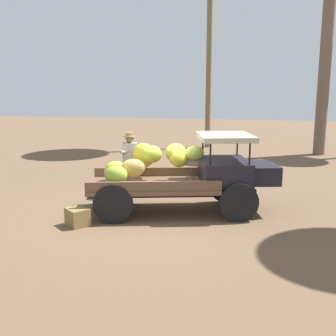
# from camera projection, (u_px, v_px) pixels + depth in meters

# --- Properties ---
(ground_plane) EXTENTS (60.00, 60.00, 0.00)m
(ground_plane) POSITION_uv_depth(u_px,v_px,m) (154.00, 212.00, 9.76)
(ground_plane) COLOR brown
(truck) EXTENTS (4.65, 2.60, 1.88)m
(truck) POSITION_uv_depth(u_px,v_px,m) (188.00, 173.00, 9.70)
(truck) COLOR black
(truck) RESTS_ON ground
(farmer) EXTENTS (0.53, 0.49, 1.77)m
(farmer) POSITION_uv_depth(u_px,v_px,m) (130.00, 160.00, 11.13)
(farmer) COLOR #425D71
(farmer) RESTS_ON ground
(wooden_crate) EXTENTS (0.64, 0.63, 0.38)m
(wooden_crate) POSITION_uv_depth(u_px,v_px,m) (78.00, 217.00, 8.82)
(wooden_crate) COLOR olive
(wooden_crate) RESTS_ON ground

